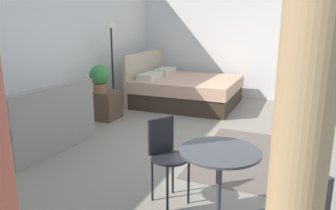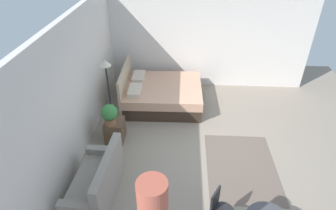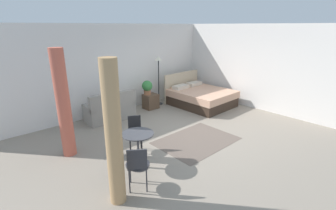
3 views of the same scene
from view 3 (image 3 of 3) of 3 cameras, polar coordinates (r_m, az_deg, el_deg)
ground_plane at (r=6.75m, az=4.92°, el=-6.06°), size 9.34×8.66×0.02m
wall_back at (r=8.44m, az=-9.16°, el=8.81°), size 9.34×0.12×2.82m
wall_right at (r=8.87m, az=19.48°, el=8.46°), size 0.12×5.66×2.82m
area_rug at (r=6.20m, az=6.73°, el=-8.31°), size 1.95×1.40×0.01m
bed at (r=8.82m, az=7.64°, el=1.93°), size 1.80×2.08×1.07m
couch at (r=7.56m, az=-13.40°, el=-1.25°), size 1.47×0.78×0.90m
nightstand at (r=8.42m, az=-4.10°, el=0.87°), size 0.47×0.41×0.51m
potted_plant at (r=8.26m, az=-4.93°, el=4.27°), size 0.36×0.36×0.49m
floor_lamp at (r=8.63m, az=-2.26°, el=8.65°), size 0.27×0.27×1.74m
balcony_table at (r=4.89m, az=-7.09°, el=-9.09°), size 0.64×0.64×0.76m
cafe_chair_near_window at (r=4.26m, az=-7.20°, el=-13.61°), size 0.58×0.58×0.85m
cafe_chair_near_couch at (r=5.55m, az=-7.79°, el=-5.85°), size 0.49×0.49×0.83m
curtain_left at (r=3.77m, az=-12.70°, el=-7.10°), size 0.26×0.26×2.35m
curtain_right at (r=5.56m, az=-23.43°, el=0.13°), size 0.29×0.29×2.35m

